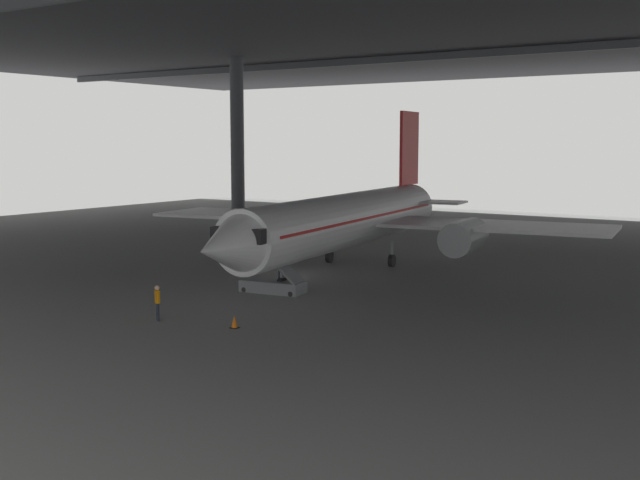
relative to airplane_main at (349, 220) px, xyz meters
The scene contains 7 objects.
ground_plane 5.74m from the airplane_main, 93.61° to the right, with size 110.00×110.00×0.00m, color slate.
hangar_structure 17.23m from the airplane_main, 92.20° to the left, with size 121.00×99.00×18.64m.
airplane_main is the anchor object (origin of this frame).
boarding_stairs 10.29m from the airplane_main, 85.54° to the right, with size 4.30×2.00×4.61m.
crew_worker_near_nose 19.14m from the airplane_main, 88.29° to the right, with size 0.46×0.39×1.77m.
crew_worker_by_stairs 6.81m from the airplane_main, 102.06° to the right, with size 0.54×0.28×1.71m.
traffic_cone_orange 18.98m from the airplane_main, 75.38° to the right, with size 0.36×0.36×0.60m.
Camera 1 is at (28.62, -41.89, 8.73)m, focal length 44.55 mm.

